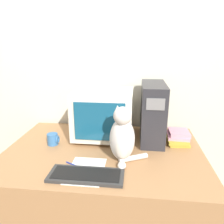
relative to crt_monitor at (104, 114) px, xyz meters
name	(u,v)px	position (x,y,z in m)	size (l,w,h in m)	color
wall_back	(112,69)	(0.03, 0.32, 0.31)	(7.00, 0.05, 2.50)	beige
desk	(104,194)	(0.03, -0.22, -0.57)	(1.39, 0.96, 0.74)	#9E7047
crt_monitor	(104,114)	(0.00, 0.00, 0.00)	(0.45, 0.40, 0.38)	beige
computer_tower	(152,112)	(0.38, 0.00, 0.02)	(0.17, 0.42, 0.44)	#28282D
keyboard	(86,175)	(-0.02, -0.55, -0.19)	(0.43, 0.17, 0.02)	#2D2D2D
cat	(122,137)	(0.17, -0.34, -0.04)	(0.26, 0.26, 0.37)	silver
book_stack	(177,137)	(0.57, -0.03, -0.15)	(0.17, 0.22, 0.09)	gold
pen	(76,166)	(-0.11, -0.45, -0.19)	(0.14, 0.08, 0.01)	navy
paper_sheet	(86,171)	(-0.03, -0.50, -0.19)	(0.21, 0.30, 0.00)	white
mug	(53,139)	(-0.36, -0.18, -0.15)	(0.08, 0.08, 0.08)	#33669E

